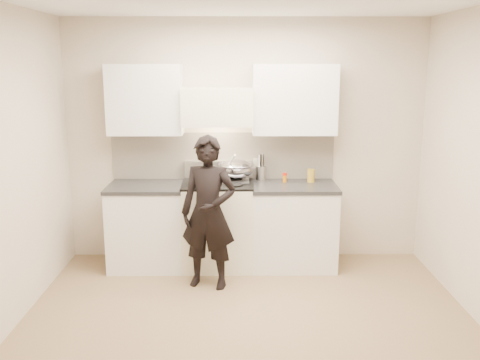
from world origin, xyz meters
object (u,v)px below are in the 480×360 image
(stove, at_px, (218,224))
(counter_right, at_px, (293,225))
(person, at_px, (209,213))
(utensil_crock, at_px, (261,172))
(wok, at_px, (236,169))

(stove, relative_size, counter_right, 1.04)
(person, bearing_deg, utensil_crock, 70.23)
(stove, height_order, counter_right, stove)
(wok, distance_m, person, 0.82)
(counter_right, height_order, person, person)
(stove, distance_m, counter_right, 0.83)
(person, bearing_deg, wok, 83.39)
(stove, xyz_separation_m, counter_right, (0.83, 0.00, -0.01))
(counter_right, height_order, utensil_crock, utensil_crock)
(counter_right, bearing_deg, person, -148.05)
(wok, height_order, person, person)
(stove, bearing_deg, utensil_crock, 27.17)
(wok, distance_m, utensil_crock, 0.30)
(stove, relative_size, utensil_crock, 3.28)
(wok, bearing_deg, stove, -144.10)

